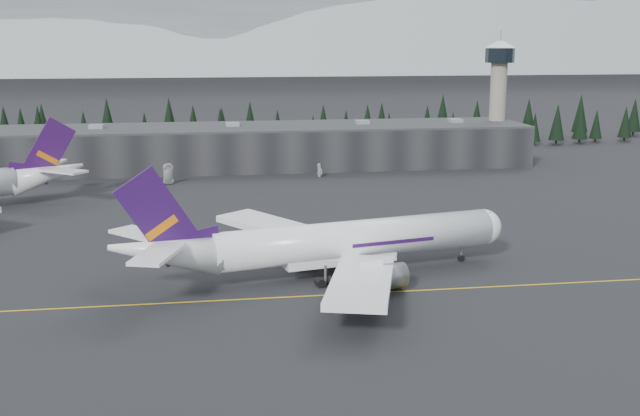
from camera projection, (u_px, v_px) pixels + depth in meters
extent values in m
plane|color=black|center=(340.00, 290.00, 125.30)|extent=(1400.00, 1400.00, 0.00)
cube|color=gold|center=(343.00, 294.00, 123.37)|extent=(400.00, 0.40, 0.02)
cube|color=black|center=(266.00, 147.00, 244.79)|extent=(160.00, 30.00, 12.00)
cube|color=#333335|center=(266.00, 127.00, 243.48)|extent=(160.00, 30.00, 0.60)
cylinder|color=gray|center=(497.00, 110.00, 257.18)|extent=(5.20, 5.20, 32.00)
cylinder|color=black|center=(500.00, 55.00, 253.59)|extent=(9.20, 9.20, 4.50)
cone|color=silver|center=(500.00, 44.00, 252.87)|extent=(10.00, 10.00, 2.00)
cube|color=black|center=(256.00, 129.00, 280.21)|extent=(360.00, 20.00, 15.00)
cylinder|color=white|center=(357.00, 239.00, 133.33)|extent=(49.21, 16.45, 6.38)
sphere|color=white|center=(483.00, 227.00, 141.95)|extent=(6.38, 6.38, 6.38)
cone|color=white|center=(165.00, 252.00, 121.89)|extent=(18.81, 9.97, 9.24)
cube|color=white|center=(288.00, 231.00, 146.49)|extent=(25.70, 28.31, 2.73)
cylinder|color=gray|center=(333.00, 245.00, 143.77)|extent=(7.61, 5.40, 4.04)
cube|color=white|center=(362.00, 281.00, 116.39)|extent=(16.39, 31.01, 2.73)
cylinder|color=gray|center=(384.00, 277.00, 124.35)|extent=(7.61, 5.40, 4.04)
cube|color=#290E45|center=(160.00, 217.00, 120.57)|extent=(13.29, 3.33, 15.85)
cube|color=#D26A0C|center=(161.00, 228.00, 120.98)|extent=(5.20, 1.66, 3.90)
cube|color=white|center=(143.00, 234.00, 126.65)|extent=(11.39, 11.90, 0.53)
cube|color=white|center=(157.00, 254.00, 115.00)|extent=(8.17, 12.61, 0.53)
cylinder|color=black|center=(461.00, 253.00, 141.34)|extent=(0.53, 0.53, 3.19)
cylinder|color=black|center=(305.00, 261.00, 135.96)|extent=(0.53, 0.53, 3.19)
cylinder|color=black|center=(326.00, 276.00, 127.22)|extent=(0.53, 0.53, 3.19)
cone|color=silver|center=(47.00, 174.00, 190.92)|extent=(19.27, 12.68, 9.39)
cube|color=#2E0E43|center=(48.00, 151.00, 190.04)|extent=(12.94, 5.51, 16.10)
cube|color=#C0590B|center=(47.00, 158.00, 190.27)|extent=(5.13, 2.49, 3.96)
cube|color=silver|center=(62.00, 171.00, 186.21)|extent=(12.33, 11.21, 0.54)
cube|color=silver|center=(50.00, 163.00, 197.14)|extent=(6.58, 12.48, 0.54)
imported|color=silver|center=(168.00, 181.00, 215.99)|extent=(4.33, 6.28, 1.60)
imported|color=silver|center=(320.00, 175.00, 227.13)|extent=(4.06, 1.76, 1.36)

